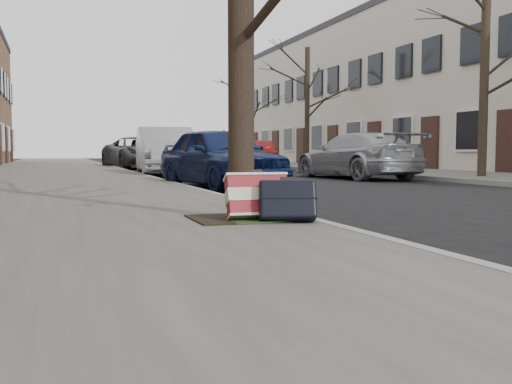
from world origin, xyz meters
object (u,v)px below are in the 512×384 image
object	(u,v)px
suitcase_red	(257,197)
car_near_front	(220,157)
car_near_mid	(166,151)
suitcase_navy	(287,200)

from	to	relation	value
suitcase_red	car_near_front	world-z (taller)	car_near_front
car_near_front	car_near_mid	size ratio (longest dim) A/B	0.82
suitcase_red	car_near_mid	bearing A→B (deg)	88.39
suitcase_navy	car_near_mid	world-z (taller)	car_near_mid
suitcase_navy	car_near_front	distance (m)	6.87
suitcase_navy	car_near_front	xyz separation A→B (m)	(1.26, 6.74, 0.34)
suitcase_red	car_near_front	size ratio (longest dim) A/B	0.15
suitcase_navy	car_near_mid	xyz separation A→B (m)	(1.31, 13.32, 0.46)
car_near_front	car_near_mid	xyz separation A→B (m)	(0.05, 6.58, 0.12)
suitcase_red	car_near_mid	distance (m)	13.18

